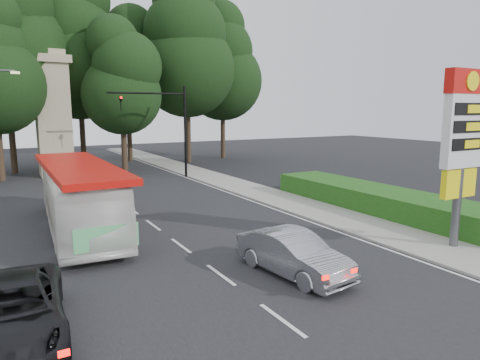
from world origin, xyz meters
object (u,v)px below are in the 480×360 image
transit_bus (79,198)px  suv_charcoal (11,311)px  traffic_signal_mast (169,119)px  gas_station_pylon (463,135)px  sedan_silver (293,254)px  monument (53,113)px

transit_bus → suv_charcoal: transit_bus is taller
traffic_signal_mast → suv_charcoal: traffic_signal_mast is taller
gas_station_pylon → suv_charcoal: gas_station_pylon is taller
traffic_signal_mast → sedan_silver: (-3.57, -21.09, -3.96)m
transit_bus → sedan_silver: transit_bus is taller
traffic_signal_mast → transit_bus: size_ratio=0.66×
sedan_silver → suv_charcoal: size_ratio=0.85×
monument → transit_bus: size_ratio=0.92×
monument → gas_station_pylon: bearing=-68.2°
monument → sedan_silver: 27.75m
monument → suv_charcoal: monument is taller
sedan_silver → traffic_signal_mast: bearing=73.3°
gas_station_pylon → traffic_signal_mast: size_ratio=0.95×
traffic_signal_mast → sedan_silver: 21.75m
monument → transit_bus: (-1.07, -18.21, -3.59)m
gas_station_pylon → suv_charcoal: 15.73m
transit_bus → suv_charcoal: 9.43m
gas_station_pylon → transit_bus: bearing=141.4°
transit_bus → gas_station_pylon: bearing=-35.8°
traffic_signal_mast → monument: (-7.68, 6.00, 0.43)m
gas_station_pylon → traffic_signal_mast: (-3.52, 22.00, 0.22)m
sedan_silver → transit_bus: bearing=113.1°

